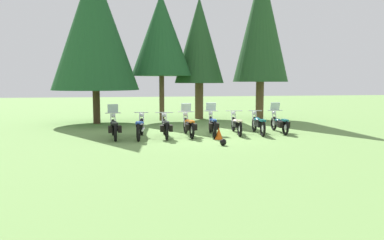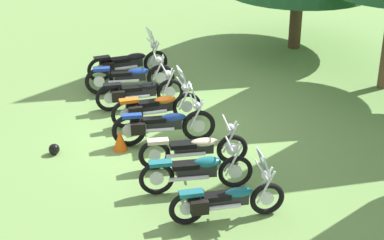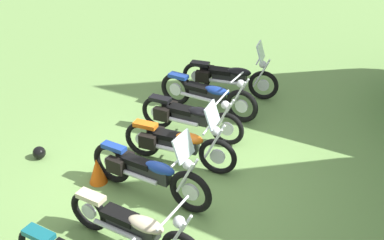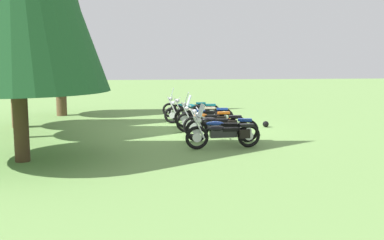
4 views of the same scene
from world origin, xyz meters
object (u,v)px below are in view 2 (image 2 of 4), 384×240
object	(u,v)px
motorcycle_3	(156,106)
traffic_cone	(120,140)
motorcycle_1	(131,77)
motorcycle_7	(226,199)
motorcycle_6	(197,170)
motorcycle_5	(194,148)
motorcycle_2	(138,92)
dropped_helmet	(54,149)
motorcycle_0	(127,62)
motorcycle_4	(163,125)

from	to	relation	value
motorcycle_3	traffic_cone	size ratio (longest dim) A/B	4.61
motorcycle_1	motorcycle_7	world-z (taller)	motorcycle_7
motorcycle_6	motorcycle_5	bearing A→B (deg)	83.87
motorcycle_3	motorcycle_5	xyz separation A→B (m)	(2.21, 0.31, -0.04)
motorcycle_2	motorcycle_3	distance (m)	1.03
dropped_helmet	motorcycle_1	bearing A→B (deg)	141.57
traffic_cone	motorcycle_5	bearing A→B (deg)	49.63
motorcycle_3	motorcycle_7	size ratio (longest dim) A/B	1.01
motorcycle_2	traffic_cone	distance (m)	2.24
motorcycle_0	motorcycle_2	distance (m)	2.09
motorcycle_3	motorcycle_4	distance (m)	1.02
motorcycle_0	traffic_cone	world-z (taller)	motorcycle_0
motorcycle_3	dropped_helmet	xyz separation A→B (m)	(0.84, -2.49, -0.35)
motorcycle_0	motorcycle_4	size ratio (longest dim) A/B	1.00
traffic_cone	motorcycle_2	bearing A→B (deg)	157.36
motorcycle_2	dropped_helmet	xyz separation A→B (m)	(1.85, -2.29, -0.33)
motorcycle_3	motorcycle_5	distance (m)	2.23
motorcycle_1	motorcycle_7	bearing A→B (deg)	-78.49
motorcycle_5	dropped_helmet	size ratio (longest dim) A/B	9.53
motorcycle_0	motorcycle_6	xyz separation A→B (m)	(6.25, 0.17, -0.01)
traffic_cone	dropped_helmet	xyz separation A→B (m)	(-0.20, -1.43, -0.12)
motorcycle_6	dropped_helmet	size ratio (longest dim) A/B	9.28
motorcycle_4	motorcycle_5	distance (m)	1.25
motorcycle_1	motorcycle_3	xyz separation A→B (m)	(2.05, 0.19, 0.02)
traffic_cone	dropped_helmet	distance (m)	1.45
motorcycle_5	motorcycle_7	distance (m)	2.04
traffic_cone	motorcycle_4	bearing A→B (deg)	91.21
motorcycle_7	traffic_cone	bearing A→B (deg)	116.96
motorcycle_1	motorcycle_4	xyz separation A→B (m)	(3.08, 0.12, 0.02)
motorcycle_5	motorcycle_2	bearing A→B (deg)	106.41
motorcycle_6	motorcycle_7	bearing A→B (deg)	-72.28
motorcycle_3	traffic_cone	bearing A→B (deg)	-135.99
motorcycle_0	motorcycle_5	bearing A→B (deg)	-90.39
motorcycle_0	motorcycle_3	xyz separation A→B (m)	(3.10, 0.08, -0.00)
motorcycle_0	motorcycle_3	bearing A→B (deg)	-93.07
dropped_helmet	traffic_cone	bearing A→B (deg)	81.87
motorcycle_5	dropped_helmet	xyz separation A→B (m)	(-1.37, -2.80, -0.30)
motorcycle_3	dropped_helmet	world-z (taller)	motorcycle_3
motorcycle_4	motorcycle_5	world-z (taller)	motorcycle_4
motorcycle_4	motorcycle_6	world-z (taller)	motorcycle_4
motorcycle_7	dropped_helmet	size ratio (longest dim) A/B	8.96
motorcycle_3	motorcycle_6	size ratio (longest dim) A/B	0.98
motorcycle_4	motorcycle_7	world-z (taller)	motorcycle_4
motorcycle_3	motorcycle_6	distance (m)	3.15
motorcycle_6	dropped_helmet	bearing A→B (deg)	145.06
motorcycle_1	motorcycle_6	size ratio (longest dim) A/B	1.05
motorcycle_3	motorcycle_4	size ratio (longest dim) A/B	0.95
motorcycle_5	motorcycle_7	size ratio (longest dim) A/B	1.06
motorcycle_2	traffic_cone	size ratio (longest dim) A/B	4.70
motorcycle_5	motorcycle_7	bearing A→B (deg)	-82.84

